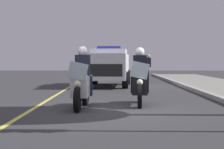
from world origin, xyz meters
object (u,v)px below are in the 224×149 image
police_suv (109,65)px  cyclist_background (148,68)px  police_motorcycle_lead_left (82,83)px  police_motorcycle_lead_right (140,81)px

police_suv → cyclist_background: bearing=146.2°
police_motorcycle_lead_left → police_motorcycle_lead_right: 1.85m
cyclist_background → police_suv: bearing=-33.8°
police_motorcycle_lead_right → cyclist_background: police_motorcycle_lead_right is taller
police_suv → police_motorcycle_lead_right: bearing=7.1°
police_motorcycle_lead_left → police_motorcycle_lead_right: size_ratio=1.00×
police_motorcycle_lead_left → cyclist_background: size_ratio=1.22×
police_motorcycle_lead_right → police_suv: (-8.35, -1.03, 0.37)m
police_motorcycle_lead_left → police_suv: (-9.19, 0.62, 0.37)m
police_motorcycle_lead_right → cyclist_background: 11.90m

